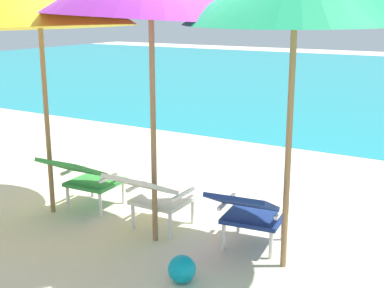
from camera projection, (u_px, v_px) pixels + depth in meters
ground_plane at (306, 139)px, 8.84m from camera, size 40.00×40.00×0.00m
lounge_chair_left at (85, 176)px, 5.59m from camera, size 0.57×0.90×0.68m
lounge_chair_center at (153, 193)px, 5.06m from camera, size 0.55×0.88×0.68m
lounge_chair_right at (249, 210)px, 4.63m from camera, size 0.64×0.93×0.68m
beach_ball at (182, 269)px, 4.18m from camera, size 0.23×0.23×0.23m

